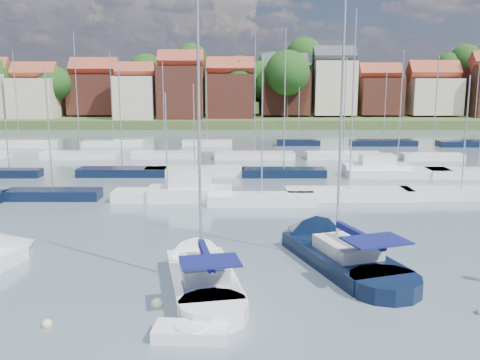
{
  "coord_description": "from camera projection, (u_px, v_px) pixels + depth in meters",
  "views": [
    {
      "loc": [
        -1.22,
        -24.05,
        10.21
      ],
      "look_at": [
        -1.14,
        14.0,
        2.92
      ],
      "focal_mm": 40.0,
      "sensor_mm": 36.0,
      "label": 1
    }
  ],
  "objects": [
    {
      "name": "marina_field",
      "position": [
        267.0,
        166.0,
        59.98
      ],
      "size": [
        79.62,
        41.41,
        15.93
      ],
      "color": "white",
      "rests_on": "ground"
    },
    {
      "name": "buoy_c",
      "position": [
        157.0,
        306.0,
        24.3
      ],
      "size": [
        0.55,
        0.55,
        0.55
      ],
      "primitive_type": "sphere",
      "color": "beige",
      "rests_on": "ground"
    },
    {
      "name": "far_shore_town",
      "position": [
        251.0,
        97.0,
        154.97
      ],
      "size": [
        212.46,
        90.0,
        22.27
      ],
      "color": "#425329",
      "rests_on": "ground"
    },
    {
      "name": "tender",
      "position": [
        191.0,
        332.0,
        21.28
      ],
      "size": [
        3.09,
        1.61,
        0.65
      ],
      "rotation": [
        0.0,
        0.0,
        -0.07
      ],
      "color": "white",
      "rests_on": "ground"
    },
    {
      "name": "buoy_b",
      "position": [
        47.0,
        326.0,
        22.3
      ],
      "size": [
        0.45,
        0.45,
        0.45
      ],
      "primitive_type": "sphere",
      "color": "beige",
      "rests_on": "ground"
    },
    {
      "name": "buoy_e",
      "position": [
        307.0,
        257.0,
        30.94
      ],
      "size": [
        0.44,
        0.44,
        0.44
      ],
      "primitive_type": "sphere",
      "color": "#D85914",
      "rests_on": "ground"
    },
    {
      "name": "sailboat_navy",
      "position": [
        326.0,
        249.0,
        31.36
      ],
      "size": [
        7.61,
        13.75,
        18.37
      ],
      "rotation": [
        0.0,
        0.0,
        1.9
      ],
      "color": "black",
      "rests_on": "ground"
    },
    {
      "name": "ground",
      "position": [
        249.0,
        163.0,
        64.83
      ],
      "size": [
        260.0,
        260.0,
        0.0
      ],
      "primitive_type": "plane",
      "color": "#434F5B",
      "rests_on": "ground"
    },
    {
      "name": "sailboat_centre",
      "position": [
        199.0,
        271.0,
        27.7
      ],
      "size": [
        5.19,
        11.89,
        15.66
      ],
      "rotation": [
        0.0,
        0.0,
        1.76
      ],
      "color": "white",
      "rests_on": "ground"
    },
    {
      "name": "buoy_d",
      "position": [
        233.0,
        327.0,
        22.28
      ],
      "size": [
        0.47,
        0.47,
        0.47
      ],
      "primitive_type": "sphere",
      "color": "beige",
      "rests_on": "ground"
    }
  ]
}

